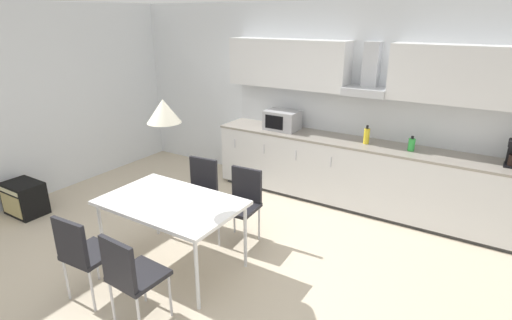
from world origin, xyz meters
The scene contains 16 objects.
ground_plane centered at (0.00, 0.00, -0.01)m, with size 9.40×7.46×0.02m, color beige.
wall_back centered at (0.00, 2.54, 1.35)m, with size 7.52×0.10×2.70m, color silver.
wall_left centered at (-3.18, 0.00, 1.35)m, with size 0.10×5.97×2.70m, color silver.
kitchen_counter centered at (0.85, 2.19, 0.47)m, with size 4.15×0.63×0.92m.
backsplash_tile centered at (0.85, 2.48, 1.21)m, with size 4.13×0.02×0.56m, color silver.
upper_wall_cabinets centered at (0.85, 2.32, 1.86)m, with size 4.13×0.40×0.67m.
microwave centered at (-0.32, 2.19, 1.06)m, with size 0.48×0.35×0.28m.
bottle_green centered at (1.51, 2.17, 1.00)m, with size 0.08×0.08×0.19m.
bottle_yellow centered at (0.95, 2.16, 1.03)m, with size 0.08×0.08×0.25m.
dining_table centered at (-0.26, -0.23, 0.71)m, with size 1.40×0.89×0.76m.
chair_near_right centered at (0.05, -1.06, 0.53)m, with size 0.42×0.42×0.87m.
chair_far_left centered at (-0.58, 0.59, 0.53)m, with size 0.44×0.44×0.87m.
chair_far_right centered at (0.05, 0.59, 0.53)m, with size 0.42×0.42×0.87m.
chair_near_left centered at (-0.57, -1.06, 0.53)m, with size 0.42×0.42×0.87m.
guitar_amp centered at (-2.78, -0.40, 0.22)m, with size 0.52×0.37×0.44m.
pendant_lamp centered at (-0.26, -0.23, 1.67)m, with size 0.32×0.32×0.22m, color silver.
Camera 1 is at (2.38, -2.84, 2.50)m, focal length 28.00 mm.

